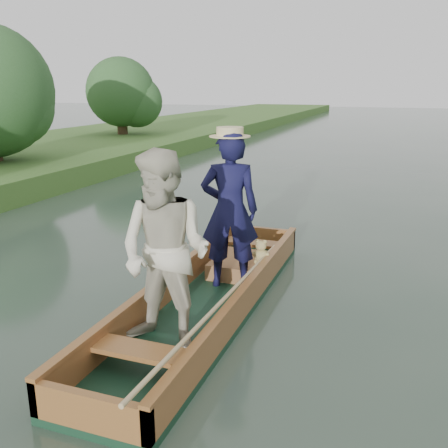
% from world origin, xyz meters
% --- Properties ---
extents(ground, '(120.00, 120.00, 0.00)m').
position_xyz_m(ground, '(0.00, 0.00, 0.00)').
color(ground, '#283D30').
rests_on(ground, ground).
extents(trees_far, '(22.67, 12.40, 4.62)m').
position_xyz_m(trees_far, '(1.14, 8.41, 2.54)').
color(trees_far, '#47331E').
rests_on(trees_far, ground).
extents(punt, '(1.12, 5.17, 2.16)m').
position_xyz_m(punt, '(0.01, -0.26, 0.83)').
color(punt, '#133220').
rests_on(punt, ground).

